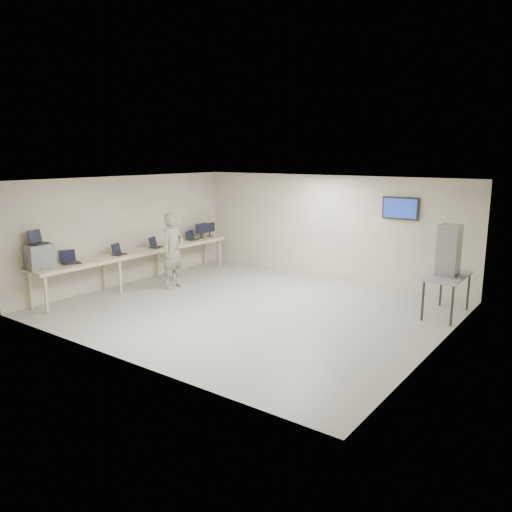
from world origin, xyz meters
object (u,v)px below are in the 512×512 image
Objects in this scene: equipment_box at (40,257)px; side_table at (448,279)px; soldier at (173,251)px; workbench at (140,253)px.

side_table is (7.25, 4.76, -0.38)m from equipment_box.
soldier is 1.31× the size of side_table.
soldier is (0.94, 0.28, 0.13)m from workbench.
equipment_box is (-0.06, -2.71, 0.35)m from workbench.
soldier is at bearing 16.52° from workbench.
soldier reaches higher than workbench.
workbench is 7.47m from side_table.
workbench is 10.95× the size of equipment_box.
soldier reaches higher than equipment_box.
equipment_box is 0.29× the size of soldier.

